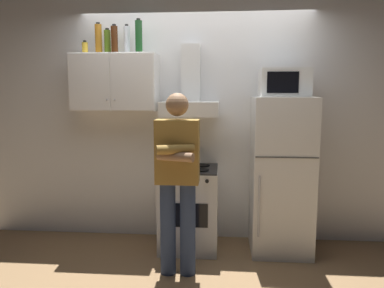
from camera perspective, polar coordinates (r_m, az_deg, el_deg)
ground_plane at (r=3.88m, az=-0.00°, el=-17.07°), size 7.00×7.00×0.00m
back_wall_tiled at (r=4.13m, az=0.68°, el=3.88°), size 4.80×0.10×2.70m
upper_cabinet at (r=4.05m, az=-11.80°, el=9.31°), size 0.90×0.37×0.60m
stove_oven at (r=3.96m, az=-0.44°, el=-9.83°), size 0.60×0.62×0.87m
range_hood at (r=3.90m, az=-0.29°, el=7.29°), size 0.60×0.44×0.75m
refrigerator at (r=3.90m, az=13.65°, el=-4.75°), size 0.60×0.62×1.60m
microwave at (r=3.83m, az=14.07°, el=9.18°), size 0.48×0.37×0.28m
person_standing at (r=3.26m, az=-2.27°, el=-5.18°), size 0.38×0.33×1.64m
bottle_wine_green at (r=4.01m, az=-8.26°, el=16.13°), size 0.07×0.07×0.35m
bottle_rum_dark at (r=4.05m, az=-11.93°, el=15.57°), size 0.07×0.07×0.30m
bottle_liquor_amber at (r=4.17m, az=-14.29°, el=15.49°), size 0.07×0.07×0.33m
bottle_spice_jar at (r=4.15m, az=-16.27°, el=14.13°), size 0.06×0.06×0.13m
bottle_vodka_clear at (r=4.09m, az=-10.06°, el=15.60°), size 0.07×0.07×0.31m
bottle_olive_oil at (r=4.11m, az=-12.97°, el=15.19°), size 0.07×0.07×0.26m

